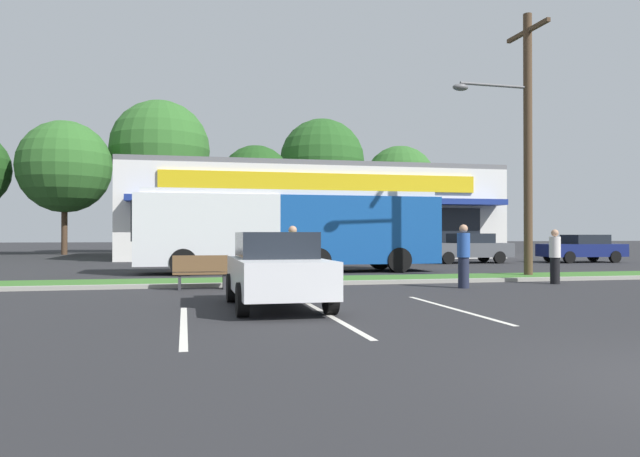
# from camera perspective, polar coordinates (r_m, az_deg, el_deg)

# --- Properties ---
(grass_median) EXTENTS (56.00, 2.20, 0.12)m
(grass_median) POSITION_cam_1_polar(r_m,az_deg,el_deg) (19.77, 3.60, -4.81)
(grass_median) COLOR #386B28
(grass_median) RESTS_ON ground_plane
(curb_lip) EXTENTS (56.00, 0.24, 0.12)m
(curb_lip) POSITION_cam_1_polar(r_m,az_deg,el_deg) (18.61, 4.66, -5.07)
(curb_lip) COLOR #99968C
(curb_lip) RESTS_ON ground_plane
(parking_stripe_0) EXTENTS (0.12, 4.80, 0.01)m
(parking_stripe_0) POSITION_cam_1_polar(r_m,az_deg,el_deg) (10.56, -12.71, -8.82)
(parking_stripe_0) COLOR silver
(parking_stripe_0) RESTS_ON ground_plane
(parking_stripe_1) EXTENTS (0.12, 4.80, 0.01)m
(parking_stripe_1) POSITION_cam_1_polar(r_m,az_deg,el_deg) (11.12, 1.32, -8.42)
(parking_stripe_1) COLOR silver
(parking_stripe_1) RESTS_ON ground_plane
(parking_stripe_2) EXTENTS (0.12, 4.80, 0.01)m
(parking_stripe_2) POSITION_cam_1_polar(r_m,az_deg,el_deg) (12.77, 12.47, -7.38)
(parking_stripe_2) COLOR silver
(parking_stripe_2) RESTS_ON ground_plane
(storefront_building) EXTENTS (23.97, 13.35, 5.97)m
(storefront_building) POSITION_cam_1_polar(r_m,az_deg,el_deg) (41.76, -1.43, 1.45)
(storefront_building) COLOR silver
(storefront_building) RESTS_ON ground_plane
(tree_left) EXTENTS (6.93, 6.93, 10.11)m
(tree_left) POSITION_cam_1_polar(r_m,az_deg,el_deg) (49.76, -22.91, 5.37)
(tree_left) COLOR #473323
(tree_left) RESTS_ON ground_plane
(tree_mid_left) EXTENTS (8.21, 8.21, 12.66)m
(tree_mid_left) POSITION_cam_1_polar(r_m,az_deg,el_deg) (52.40, -14.84, 7.15)
(tree_mid_left) COLOR #473323
(tree_mid_left) RESTS_ON ground_plane
(tree_mid) EXTENTS (5.72, 5.72, 8.67)m
(tree_mid) POSITION_cam_1_polar(r_m,az_deg,el_deg) (48.89, -6.06, 4.45)
(tree_mid) COLOR #473323
(tree_mid) RESTS_ON ground_plane
(tree_mid_right) EXTENTS (7.27, 7.27, 11.46)m
(tree_mid_right) POSITION_cam_1_polar(r_m,az_deg,el_deg) (52.34, 0.19, 6.34)
(tree_mid_right) COLOR #473323
(tree_mid_right) RESTS_ON ground_plane
(tree_right) EXTENTS (6.13, 6.13, 9.17)m
(tree_right) POSITION_cam_1_polar(r_m,az_deg,el_deg) (52.79, 7.53, 4.40)
(tree_right) COLOR #473323
(tree_right) RESTS_ON ground_plane
(utility_pole) EXTENTS (3.03, 2.40, 9.26)m
(utility_pole) POSITION_cam_1_polar(r_m,az_deg,el_deg) (22.51, 18.65, 8.27)
(utility_pole) COLOR #4C3826
(utility_pole) RESTS_ON ground_plane
(city_bus) EXTENTS (12.09, 2.73, 3.25)m
(city_bus) POSITION_cam_1_polar(r_m,az_deg,el_deg) (24.40, -2.86, 0.00)
(city_bus) COLOR #144793
(city_bus) RESTS_ON ground_plane
(bus_stop_bench) EXTENTS (1.60, 0.45, 0.95)m
(bus_stop_bench) POSITION_cam_1_polar(r_m,az_deg,el_deg) (17.05, -11.03, -3.98)
(bus_stop_bench) COLOR brown
(bus_stop_bench) RESTS_ON ground_plane
(car_1) EXTENTS (4.67, 1.93, 1.57)m
(car_1) POSITION_cam_1_polar(r_m,az_deg,el_deg) (33.23, 13.69, -1.79)
(car_1) COLOR #515459
(car_1) RESTS_ON ground_plane
(car_2) EXTENTS (4.48, 2.00, 1.51)m
(car_2) POSITION_cam_1_polar(r_m,az_deg,el_deg) (36.09, 23.47, -1.71)
(car_2) COLOR navy
(car_2) RESTS_ON ground_plane
(car_3) EXTENTS (1.89, 4.12, 1.57)m
(car_3) POSITION_cam_1_polar(r_m,az_deg,el_deg) (12.70, -4.10, -3.85)
(car_3) COLOR silver
(car_3) RESTS_ON ground_plane
(pedestrian_near_bench) EXTENTS (0.36, 0.36, 1.81)m
(pedestrian_near_bench) POSITION_cam_1_polar(r_m,az_deg,el_deg) (17.67, 13.36, -2.54)
(pedestrian_near_bench) COLOR #1E2338
(pedestrian_near_bench) RESTS_ON ground_plane
(pedestrian_by_pole) EXTENTS (0.34, 0.34, 1.68)m
(pedestrian_by_pole) POSITION_cam_1_polar(r_m,az_deg,el_deg) (20.01, 21.24, -2.47)
(pedestrian_by_pole) COLOR black
(pedestrian_by_pole) RESTS_ON ground_plane
(pedestrian_mid) EXTENTS (0.36, 0.36, 1.76)m
(pedestrian_mid) POSITION_cam_1_polar(r_m,az_deg,el_deg) (16.66, -2.59, -2.76)
(pedestrian_mid) COLOR #47423D
(pedestrian_mid) RESTS_ON ground_plane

